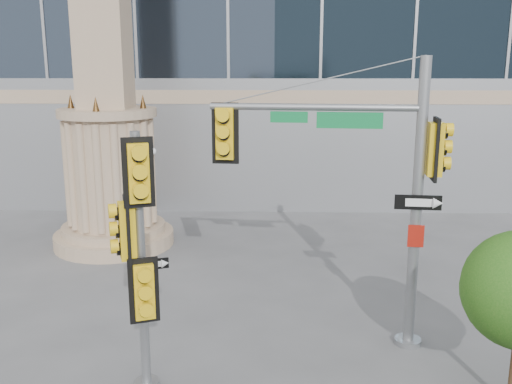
{
  "coord_description": "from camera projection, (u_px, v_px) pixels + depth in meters",
  "views": [
    {
      "loc": [
        -0.13,
        -11.35,
        6.78
      ],
      "look_at": [
        -0.48,
        2.0,
        3.68
      ],
      "focal_mm": 40.0,
      "sensor_mm": 36.0,
      "label": 1
    }
  ],
  "objects": [
    {
      "name": "main_signal_pole",
      "position": [
        364.0,
        172.0,
        13.14
      ],
      "size": [
        5.31,
        0.98,
        6.88
      ],
      "rotation": [
        0.0,
        0.0,
        -0.1
      ],
      "color": "slate",
      "rests_on": "ground"
    },
    {
      "name": "ground",
      "position": [
        276.0,
        375.0,
        12.58
      ],
      "size": [
        120.0,
        120.0,
        0.0
      ],
      "primitive_type": "plane",
      "color": "#545456",
      "rests_on": "ground"
    },
    {
      "name": "monument",
      "position": [
        106.0,
        96.0,
        20.26
      ],
      "size": [
        4.4,
        4.4,
        16.6
      ],
      "color": "tan",
      "rests_on": "ground"
    },
    {
      "name": "secondary_signal_pole",
      "position": [
        138.0,
        245.0,
        11.26
      ],
      "size": [
        1.02,
        0.73,
        5.45
      ],
      "rotation": [
        0.0,
        0.0,
        0.35
      ],
      "color": "slate",
      "rests_on": "ground"
    }
  ]
}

